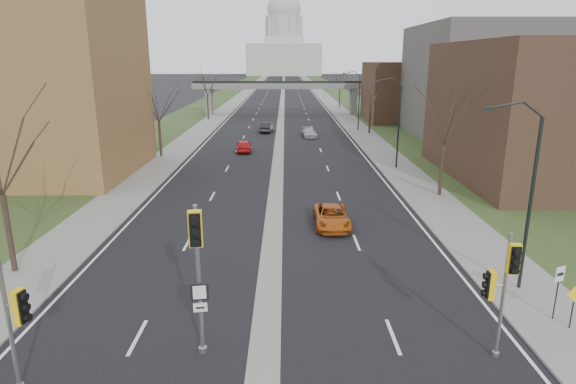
{
  "coord_description": "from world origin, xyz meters",
  "views": [
    {
      "loc": [
        0.79,
        -14.6,
        10.5
      ],
      "look_at": [
        0.93,
        9.97,
        3.7
      ],
      "focal_mm": 30.0,
      "sensor_mm": 36.0,
      "label": 1
    }
  ],
  "objects_px": {
    "signal_pole_median": "(197,256)",
    "car_left_near": "(244,146)",
    "signal_pole_left": "(5,300)",
    "car_left_far": "(267,127)",
    "speed_limit_sign": "(558,283)",
    "warning_sign": "(574,300)",
    "signal_pole_right": "(502,280)",
    "car_right_near": "(332,216)",
    "car_right_mid": "(309,133)"
  },
  "relations": [
    {
      "from": "speed_limit_sign",
      "to": "car_right_mid",
      "type": "height_order",
      "value": "speed_limit_sign"
    },
    {
      "from": "signal_pole_right",
      "to": "car_left_far",
      "type": "relative_size",
      "value": 1.08
    },
    {
      "from": "signal_pole_median",
      "to": "signal_pole_right",
      "type": "xyz_separation_m",
      "value": [
        10.52,
        -0.15,
        -0.85
      ]
    },
    {
      "from": "signal_pole_median",
      "to": "warning_sign",
      "type": "xyz_separation_m",
      "value": [
        14.4,
        1.74,
        -2.64
      ]
    },
    {
      "from": "signal_pole_left",
      "to": "warning_sign",
      "type": "distance_m",
      "value": 20.42
    },
    {
      "from": "speed_limit_sign",
      "to": "car_left_near",
      "type": "distance_m",
      "value": 41.15
    },
    {
      "from": "signal_pole_right",
      "to": "signal_pole_median",
      "type": "bearing_deg",
      "value": -176.26
    },
    {
      "from": "car_left_near",
      "to": "car_right_mid",
      "type": "xyz_separation_m",
      "value": [
        8.21,
        10.93,
        -0.09
      ]
    },
    {
      "from": "signal_pole_left",
      "to": "car_right_mid",
      "type": "relative_size",
      "value": 1.21
    },
    {
      "from": "signal_pole_right",
      "to": "car_left_far",
      "type": "distance_m",
      "value": 57.2
    },
    {
      "from": "signal_pole_left",
      "to": "warning_sign",
      "type": "height_order",
      "value": "signal_pole_left"
    },
    {
      "from": "signal_pole_right",
      "to": "signal_pole_left",
      "type": "bearing_deg",
      "value": -169.06
    },
    {
      "from": "car_left_near",
      "to": "car_left_far",
      "type": "relative_size",
      "value": 0.94
    },
    {
      "from": "signal_pole_right",
      "to": "warning_sign",
      "type": "height_order",
      "value": "signal_pole_right"
    },
    {
      "from": "speed_limit_sign",
      "to": "car_right_mid",
      "type": "xyz_separation_m",
      "value": [
        -7.74,
        48.85,
        -1.11
      ]
    },
    {
      "from": "car_left_far",
      "to": "car_right_near",
      "type": "relative_size",
      "value": 0.93
    },
    {
      "from": "warning_sign",
      "to": "car_right_mid",
      "type": "distance_m",
      "value": 50.2
    },
    {
      "from": "car_right_near",
      "to": "car_left_far",
      "type": "bearing_deg",
      "value": 97.58
    },
    {
      "from": "signal_pole_right",
      "to": "car_left_near",
      "type": "height_order",
      "value": "signal_pole_right"
    },
    {
      "from": "car_left_near",
      "to": "signal_pole_left",
      "type": "bearing_deg",
      "value": 80.62
    },
    {
      "from": "car_left_far",
      "to": "warning_sign",
      "type": "bearing_deg",
      "value": 109.11
    },
    {
      "from": "signal_pole_median",
      "to": "car_right_near",
      "type": "height_order",
      "value": "signal_pole_median"
    },
    {
      "from": "signal_pole_median",
      "to": "car_right_mid",
      "type": "xyz_separation_m",
      "value": [
        6.36,
        51.29,
        -3.37
      ]
    },
    {
      "from": "car_left_near",
      "to": "car_left_far",
      "type": "bearing_deg",
      "value": -101.89
    },
    {
      "from": "signal_pole_right",
      "to": "car_right_near",
      "type": "xyz_separation_m",
      "value": [
        -4.49,
        14.43,
        -2.47
      ]
    },
    {
      "from": "signal_pole_right",
      "to": "car_right_mid",
      "type": "bearing_deg",
      "value": 99.2
    },
    {
      "from": "signal_pole_median",
      "to": "speed_limit_sign",
      "type": "relative_size",
      "value": 2.44
    },
    {
      "from": "car_left_far",
      "to": "car_right_mid",
      "type": "distance_m",
      "value": 7.76
    },
    {
      "from": "signal_pole_median",
      "to": "car_right_mid",
      "type": "bearing_deg",
      "value": 75.14
    },
    {
      "from": "signal_pole_left",
      "to": "car_left_far",
      "type": "height_order",
      "value": "signal_pole_left"
    },
    {
      "from": "signal_pole_median",
      "to": "car_left_near",
      "type": "height_order",
      "value": "signal_pole_median"
    },
    {
      "from": "car_left_far",
      "to": "signal_pole_right",
      "type": "bearing_deg",
      "value": 104.86
    },
    {
      "from": "car_left_far",
      "to": "car_right_near",
      "type": "height_order",
      "value": "car_left_far"
    },
    {
      "from": "signal_pole_right",
      "to": "warning_sign",
      "type": "bearing_deg",
      "value": 30.56
    },
    {
      "from": "signal_pole_left",
      "to": "signal_pole_right",
      "type": "xyz_separation_m",
      "value": [
        16.1,
        1.8,
        -0.26
      ]
    },
    {
      "from": "signal_pole_right",
      "to": "car_right_near",
      "type": "bearing_deg",
      "value": 111.84
    },
    {
      "from": "signal_pole_left",
      "to": "signal_pole_median",
      "type": "height_order",
      "value": "signal_pole_median"
    },
    {
      "from": "signal_pole_median",
      "to": "car_left_far",
      "type": "bearing_deg",
      "value": 81.96
    },
    {
      "from": "car_left_near",
      "to": "car_right_mid",
      "type": "relative_size",
      "value": 0.98
    },
    {
      "from": "signal_pole_right",
      "to": "car_right_mid",
      "type": "relative_size",
      "value": 1.12
    },
    {
      "from": "signal_pole_left",
      "to": "signal_pole_median",
      "type": "bearing_deg",
      "value": 31.45
    },
    {
      "from": "warning_sign",
      "to": "signal_pole_median",
      "type": "bearing_deg",
      "value": 174.89
    },
    {
      "from": "warning_sign",
      "to": "car_right_mid",
      "type": "bearing_deg",
      "value": 87.23
    },
    {
      "from": "warning_sign",
      "to": "car_left_near",
      "type": "xyz_separation_m",
      "value": [
        -16.24,
        38.62,
        -0.64
      ]
    },
    {
      "from": "car_left_far",
      "to": "car_right_near",
      "type": "xyz_separation_m",
      "value": [
        5.8,
        -41.78,
        -0.07
      ]
    },
    {
      "from": "signal_pole_left",
      "to": "car_left_far",
      "type": "xyz_separation_m",
      "value": [
        5.82,
        58.01,
        -2.66
      ]
    },
    {
      "from": "car_right_mid",
      "to": "signal_pole_median",
      "type": "bearing_deg",
      "value": -102.43
    },
    {
      "from": "signal_pole_left",
      "to": "speed_limit_sign",
      "type": "xyz_separation_m",
      "value": [
        19.68,
        4.38,
        -1.66
      ]
    },
    {
      "from": "speed_limit_sign",
      "to": "car_left_near",
      "type": "bearing_deg",
      "value": 88.8
    },
    {
      "from": "signal_pole_median",
      "to": "speed_limit_sign",
      "type": "distance_m",
      "value": 14.49
    }
  ]
}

